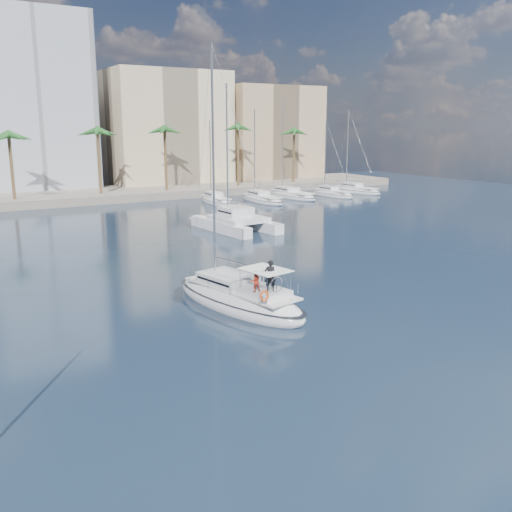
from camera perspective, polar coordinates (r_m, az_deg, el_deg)
ground at (r=32.70m, az=2.07°, el=-6.76°), size 160.00×160.00×0.00m
quay at (r=89.02m, az=-19.84°, el=5.50°), size 120.00×14.00×1.20m
building_beige at (r=103.35m, az=-9.00°, el=12.27°), size 20.00×14.00×20.00m
building_tan_right at (r=110.71m, az=1.27°, el=11.94°), size 18.00×12.00×18.00m
palm_centre at (r=84.49m, az=-19.81°, el=11.74°), size 3.60×3.60×12.30m
palm_right at (r=97.13m, az=0.71°, el=12.55°), size 3.60×3.60×12.30m
main_sloop at (r=35.53m, az=-1.74°, el=-4.24°), size 5.63×11.64×16.58m
catamaran at (r=61.18m, az=-1.99°, el=3.64°), size 5.96×10.70×15.27m
seagull at (r=37.55m, az=-2.34°, el=-2.43°), size 1.02×0.44×0.19m
moored_yacht_a at (r=82.31m, az=-4.01°, el=5.26°), size 3.37×9.52×11.90m
moored_yacht_b at (r=83.71m, az=0.60°, el=5.42°), size 3.32×10.83×13.72m
moored_yacht_c at (r=88.88m, az=3.52°, el=5.84°), size 3.98×12.33×15.54m
moored_yacht_d at (r=91.11m, az=7.63°, el=5.93°), size 3.52×9.55×11.90m
moored_yacht_e at (r=96.76m, az=9.94°, el=6.25°), size 4.61×11.11×13.72m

